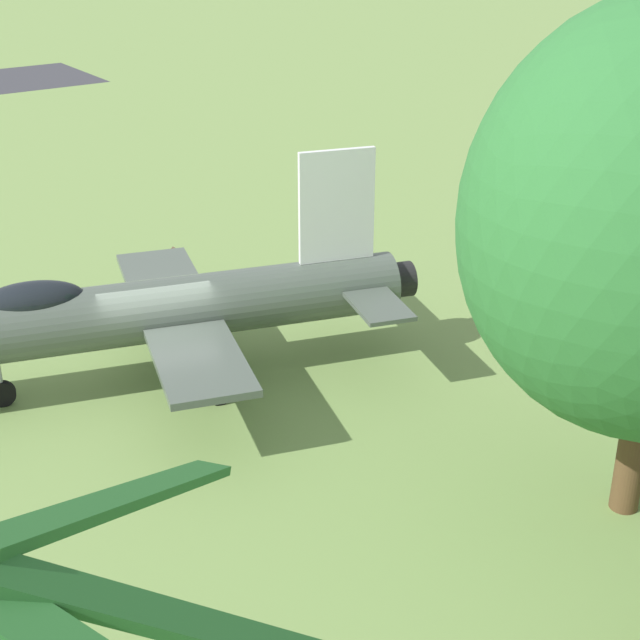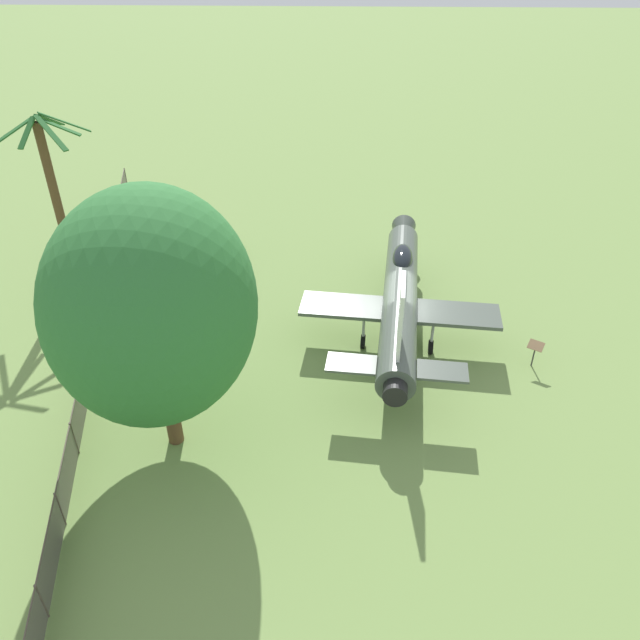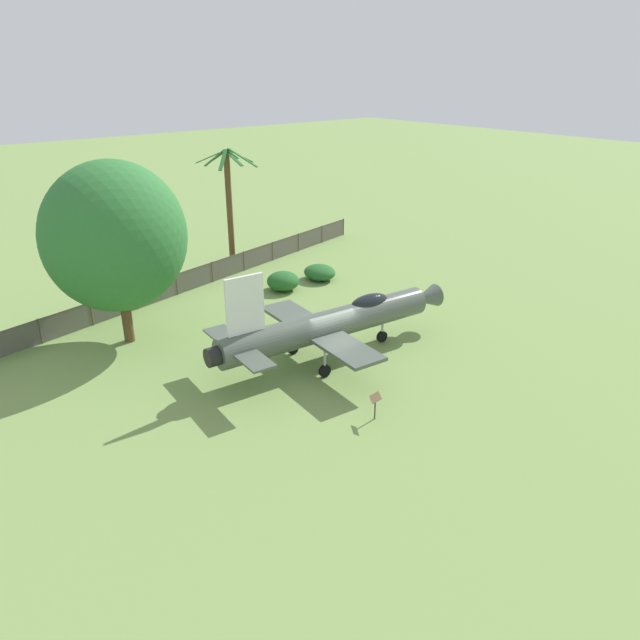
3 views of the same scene
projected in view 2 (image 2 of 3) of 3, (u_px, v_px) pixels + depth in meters
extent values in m
plane|color=#75934C|center=(397.00, 334.00, 27.11)|extent=(200.00, 200.00, 0.00)
cylinder|color=#4C564C|center=(400.00, 299.00, 26.08)|extent=(11.58, 2.55, 1.44)
cone|color=#4C564C|center=(403.00, 233.00, 31.28)|extent=(1.71, 1.37, 1.22)
cylinder|color=black|center=(395.00, 392.00, 21.17)|extent=(0.68, 0.92, 0.86)
ellipsoid|color=black|center=(403.00, 258.00, 27.81)|extent=(2.28, 1.11, 0.84)
cube|color=white|center=(401.00, 316.00, 21.36)|extent=(1.81, 0.32, 2.63)
cube|color=#4C564C|center=(341.00, 306.00, 25.98)|extent=(2.12, 3.56, 0.16)
cube|color=#4C564C|center=(458.00, 314.00, 25.45)|extent=(2.12, 3.56, 0.16)
cube|color=#4C564C|center=(351.00, 364.00, 22.23)|extent=(1.27, 1.90, 0.10)
cube|color=#4C564C|center=(443.00, 371.00, 21.87)|extent=(1.27, 1.90, 0.10)
cylinder|color=#A5A8AD|center=(401.00, 275.00, 29.38)|extent=(0.12, 0.12, 1.38)
cylinder|color=black|center=(400.00, 288.00, 29.77)|extent=(0.61, 0.24, 0.60)
cylinder|color=#A5A8AD|center=(364.00, 328.00, 25.77)|extent=(0.12, 0.12, 1.38)
cylinder|color=black|center=(363.00, 342.00, 26.16)|extent=(0.61, 0.24, 0.60)
cylinder|color=#A5A8AD|center=(432.00, 333.00, 25.46)|extent=(0.12, 0.12, 1.38)
cylinder|color=black|center=(431.00, 347.00, 25.85)|extent=(0.61, 0.24, 0.60)
cylinder|color=brown|center=(170.00, 401.00, 20.79)|extent=(0.53, 0.53, 3.67)
ellipsoid|color=#2D7033|center=(152.00, 306.00, 18.66)|extent=(7.07, 6.36, 7.43)
cylinder|color=brown|center=(58.00, 205.00, 29.03)|extent=(0.42, 0.42, 7.77)
cube|color=#235B26|center=(50.00, 120.00, 27.80)|extent=(1.87, 0.48, 1.02)
cube|color=#235B26|center=(29.00, 120.00, 27.75)|extent=(1.92, 1.65, 0.92)
cube|color=#235B26|center=(18.00, 127.00, 26.86)|extent=(0.49, 1.48, 0.79)
cube|color=#235B26|center=(12.00, 132.00, 26.33)|extent=(1.63, 1.63, 0.91)
cube|color=#235B26|center=(27.00, 133.00, 26.25)|extent=(1.51, 0.41, 0.98)
cube|color=#235B26|center=(51.00, 133.00, 26.25)|extent=(1.69, 1.85, 1.09)
cube|color=#235B26|center=(59.00, 127.00, 26.96)|extent=(0.31, 1.76, 0.82)
cube|color=#235B26|center=(65.00, 122.00, 27.50)|extent=(1.42, 1.81, 1.21)
cylinder|color=#4C4238|center=(126.00, 179.00, 40.29)|extent=(0.08, 0.08, 1.41)
cylinder|color=#4C4238|center=(122.00, 197.00, 37.86)|extent=(0.08, 0.08, 1.41)
cylinder|color=#4C4238|center=(118.00, 217.00, 35.44)|extent=(0.08, 0.08, 1.41)
cylinder|color=#4C4238|center=(114.00, 240.00, 33.02)|extent=(0.08, 0.08, 1.41)
cylinder|color=#4C4238|center=(108.00, 267.00, 30.59)|extent=(0.08, 0.08, 1.41)
cylinder|color=#4C4238|center=(102.00, 299.00, 28.17)|extent=(0.08, 0.08, 1.41)
cylinder|color=#4C4238|center=(94.00, 337.00, 25.75)|extent=(0.08, 0.08, 1.41)
cylinder|color=#4C4238|center=(85.00, 382.00, 23.32)|extent=(0.08, 0.08, 1.41)
cylinder|color=#4C4238|center=(74.00, 438.00, 20.90)|extent=(0.08, 0.08, 1.41)
cylinder|color=#4C4238|center=(60.00, 509.00, 18.48)|extent=(0.08, 0.08, 1.41)
cylinder|color=#4C4238|center=(42.00, 601.00, 16.05)|extent=(0.08, 0.08, 1.41)
cylinder|color=#4C4238|center=(91.00, 324.00, 25.38)|extent=(34.95, 7.81, 0.05)
cube|color=#59544C|center=(94.00, 337.00, 25.75)|extent=(34.94, 7.78, 1.36)
ellipsoid|color=#235B26|center=(205.00, 273.00, 30.36)|extent=(2.08, 2.07, 1.21)
ellipsoid|color=#235B26|center=(215.00, 246.00, 32.97)|extent=(2.02, 2.25, 1.00)
cylinder|color=#333333|center=(533.00, 357.00, 25.04)|extent=(0.06, 0.06, 0.90)
cube|color=olive|center=(536.00, 345.00, 24.72)|extent=(0.65, 0.72, 0.25)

